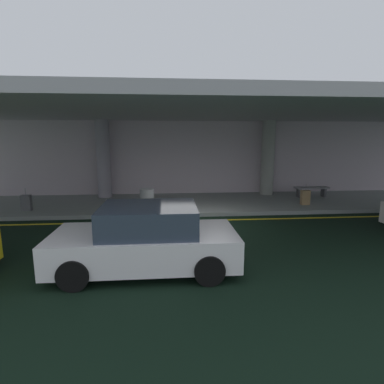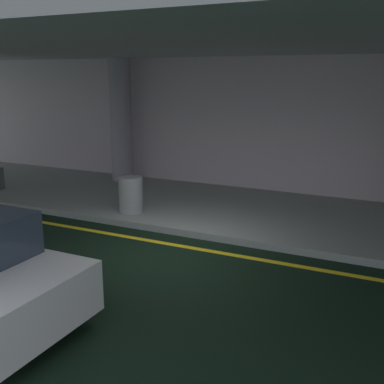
% 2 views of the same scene
% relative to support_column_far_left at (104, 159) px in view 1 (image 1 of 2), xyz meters
% --- Properties ---
extents(ground_plane, '(60.00, 60.00, 0.00)m').
position_rel_support_column_far_left_xyz_m(ground_plane, '(4.00, -4.57, -1.97)').
color(ground_plane, black).
extents(sidewalk, '(26.00, 4.20, 0.15)m').
position_rel_support_column_far_left_xyz_m(sidewalk, '(4.00, -1.47, -1.90)').
color(sidewalk, gray).
rests_on(sidewalk, ground).
extents(lane_stripe_yellow, '(26.00, 0.14, 0.01)m').
position_rel_support_column_far_left_xyz_m(lane_stripe_yellow, '(4.00, -4.09, -1.97)').
color(lane_stripe_yellow, yellow).
rests_on(lane_stripe_yellow, ground).
extents(support_column_far_left, '(0.65, 0.65, 3.65)m').
position_rel_support_column_far_left_xyz_m(support_column_far_left, '(0.00, 0.00, 0.00)').
color(support_column_far_left, gray).
rests_on(support_column_far_left, sidewalk).
extents(support_column_left_mid, '(0.65, 0.65, 3.65)m').
position_rel_support_column_far_left_xyz_m(support_column_left_mid, '(8.00, 0.00, 0.00)').
color(support_column_left_mid, gray).
rests_on(support_column_left_mid, sidewalk).
extents(ceiling_overhang, '(28.00, 13.20, 0.30)m').
position_rel_support_column_far_left_xyz_m(ceiling_overhang, '(4.00, -1.97, 1.97)').
color(ceiling_overhang, '#99969C').
rests_on(ceiling_overhang, support_column_far_left).
extents(terminal_back_wall, '(26.00, 0.30, 3.80)m').
position_rel_support_column_far_left_xyz_m(terminal_back_wall, '(4.00, 0.78, -0.07)').
color(terminal_back_wall, '#B9AAB3').
rests_on(terminal_back_wall, ground).
extents(car_white, '(4.10, 1.92, 1.50)m').
position_rel_support_column_far_left_xyz_m(car_white, '(2.49, -8.07, -1.26)').
color(car_white, white).
rests_on(car_white, ground).
extents(suitcase_upright_primary, '(0.36, 0.22, 0.90)m').
position_rel_support_column_far_left_xyz_m(suitcase_upright_primary, '(-2.53, -2.58, -1.51)').
color(suitcase_upright_primary, '#525155').
rests_on(suitcase_upright_primary, sidewalk).
extents(suitcase_upright_secondary, '(0.36, 0.22, 0.90)m').
position_rel_support_column_far_left_xyz_m(suitcase_upright_secondary, '(8.86, -2.50, -1.51)').
color(suitcase_upright_secondary, '#97744C').
rests_on(suitcase_upright_secondary, sidewalk).
extents(bench_metal, '(1.60, 0.50, 0.48)m').
position_rel_support_column_far_left_xyz_m(bench_metal, '(9.94, -0.88, -1.47)').
color(bench_metal, slate).
rests_on(bench_metal, sidewalk).
extents(trash_bin_steel, '(0.56, 0.56, 0.85)m').
position_rel_support_column_far_left_xyz_m(trash_bin_steel, '(2.19, -2.91, -1.40)').
color(trash_bin_steel, gray).
rests_on(trash_bin_steel, sidewalk).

